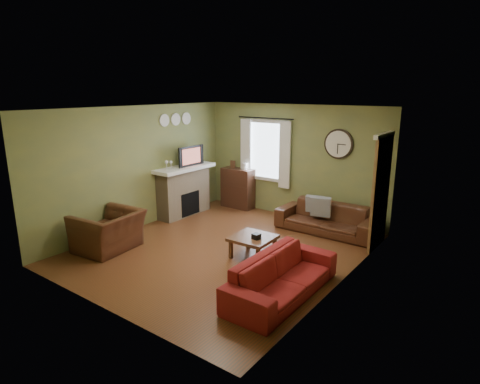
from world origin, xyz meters
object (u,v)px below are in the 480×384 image
Objects in this scene: bookshelf at (238,188)px; coffee_table at (253,246)px; sofa_brown at (326,218)px; armchair at (109,231)px; sofa_red at (282,276)px.

bookshelf reaches higher than coffee_table.
armchair reaches higher than sofa_brown.
sofa_brown is at bearing -8.19° from bookshelf.
coffee_table is at bearing 51.63° from sofa_red.
armchair is (-3.49, -0.43, 0.06)m from sofa_red.
bookshelf is 1.40× the size of coffee_table.
coffee_table is (-0.53, -1.96, -0.11)m from sofa_brown.
bookshelf is at bearing 131.48° from coffee_table.
sofa_red is at bearing -77.98° from sofa_brown.
sofa_brown reaches higher than sofa_red.
armchair reaches higher than sofa_red.
sofa_red is 3.51m from armchair.
bookshelf reaches higher than armchair.
sofa_brown reaches higher than coffee_table.
sofa_brown is 2.92m from sofa_red.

